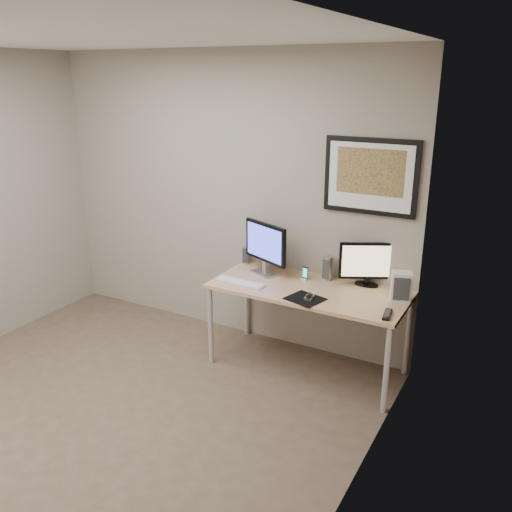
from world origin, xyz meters
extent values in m
plane|color=#4D3C30|center=(0.00, 0.00, 0.00)|extent=(3.60, 3.60, 0.00)
plane|color=white|center=(0.00, 0.00, 2.60)|extent=(3.60, 3.60, 0.00)
plane|color=gray|center=(0.00, 1.70, 1.30)|extent=(3.60, 0.00, 3.60)
plane|color=gray|center=(1.80, 0.00, 1.30)|extent=(0.00, 3.40, 3.40)
cube|color=#A58250|center=(1.00, 1.35, 0.71)|extent=(1.60, 0.70, 0.03)
cylinder|color=silver|center=(0.24, 1.04, 0.35)|extent=(0.04, 0.04, 0.70)
cylinder|color=silver|center=(0.24, 1.66, 0.35)|extent=(0.04, 0.04, 0.70)
cylinder|color=silver|center=(1.76, 1.04, 0.35)|extent=(0.04, 0.04, 0.70)
cylinder|color=silver|center=(1.76, 1.66, 0.35)|extent=(0.04, 0.04, 0.70)
cube|color=black|center=(1.35, 1.68, 1.62)|extent=(0.75, 0.03, 0.60)
cube|color=silver|center=(1.35, 1.67, 1.62)|extent=(0.67, 0.00, 0.52)
cube|color=yellow|center=(1.35, 1.66, 1.66)|extent=(0.54, 0.00, 0.36)
cube|color=#AEAEB3|center=(0.53, 1.48, 0.74)|extent=(0.28, 0.24, 0.02)
cube|color=#AEAEB3|center=(0.53, 1.48, 0.80)|extent=(0.05, 0.05, 0.10)
cube|color=black|center=(0.53, 1.48, 1.02)|extent=(0.47, 0.22, 0.34)
cube|color=blue|center=(0.53, 1.46, 1.02)|extent=(0.41, 0.18, 0.29)
cube|color=black|center=(1.39, 1.64, 0.74)|extent=(0.23, 0.19, 0.02)
cube|color=black|center=(1.39, 1.64, 0.77)|extent=(0.06, 0.05, 0.05)
cube|color=black|center=(1.39, 1.64, 0.94)|extent=(0.43, 0.24, 0.31)
cube|color=tan|center=(1.39, 1.62, 0.94)|extent=(0.38, 0.20, 0.26)
cylinder|color=#AEAEB3|center=(0.24, 1.64, 0.81)|extent=(0.08, 0.08, 0.16)
cylinder|color=#AEAEB3|center=(1.06, 1.61, 0.83)|extent=(0.09, 0.09, 0.20)
cube|color=black|center=(0.90, 1.51, 0.79)|extent=(0.06, 0.06, 0.12)
cube|color=silver|center=(0.45, 1.17, 0.74)|extent=(0.45, 0.14, 0.02)
cube|color=black|center=(1.07, 1.13, 0.73)|extent=(0.32, 0.30, 0.00)
ellipsoid|color=black|center=(1.09, 1.15, 0.75)|extent=(0.07, 0.11, 0.03)
cube|color=black|center=(1.71, 1.14, 0.74)|extent=(0.07, 0.19, 0.02)
cube|color=silver|center=(1.72, 1.46, 0.84)|extent=(0.18, 0.15, 0.23)
camera|label=1|loc=(2.59, -2.43, 2.38)|focal=38.00mm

